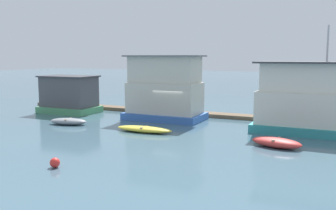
{
  "coord_description": "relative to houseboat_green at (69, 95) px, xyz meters",
  "views": [
    {
      "loc": [
        12.06,
        -26.99,
        5.15
      ],
      "look_at": [
        0.0,
        -1.0,
        1.4
      ],
      "focal_mm": 40.0,
      "sensor_mm": 36.0,
      "label": 1
    }
  ],
  "objects": [
    {
      "name": "ground_plane",
      "position": [
        10.48,
        -0.07,
        -1.63
      ],
      "size": [
        200.0,
        200.0,
        0.0
      ],
      "primitive_type": "plane",
      "color": "#426070"
    },
    {
      "name": "dock_walkway",
      "position": [
        10.48,
        3.34,
        -1.48
      ],
      "size": [
        33.8,
        1.44,
        0.3
      ],
      "primitive_type": "cube",
      "color": "brown",
      "rests_on": "ground_plane"
    },
    {
      "name": "houseboat_green",
      "position": [
        0.0,
        0.0,
        0.0
      ],
      "size": [
        5.14,
        3.31,
        3.39
      ],
      "color": "#4C9360",
      "rests_on": "ground_plane"
    },
    {
      "name": "houseboat_blue",
      "position": [
        9.55,
        0.3,
        0.82
      ],
      "size": [
        6.35,
        3.56,
        5.22
      ],
      "color": "#3866B7",
      "rests_on": "ground_plane"
    },
    {
      "name": "houseboat_teal",
      "position": [
        20.55,
        -0.36,
        0.59
      ],
      "size": [
        7.05,
        4.06,
        7.15
      ],
      "color": "teal",
      "rests_on": "ground_plane"
    },
    {
      "name": "dinghy_grey",
      "position": [
        3.95,
        -4.95,
        -1.38
      ],
      "size": [
        3.06,
        1.73,
        0.5
      ],
      "color": "gray",
      "rests_on": "ground_plane"
    },
    {
      "name": "dinghy_yellow",
      "position": [
        10.51,
        -5.01,
        -1.42
      ],
      "size": [
        4.09,
        1.3,
        0.42
      ],
      "color": "yellow",
      "rests_on": "ground_plane"
    },
    {
      "name": "dinghy_red",
      "position": [
        19.38,
        -5.57,
        -1.36
      ],
      "size": [
        3.11,
        1.88,
        0.55
      ],
      "color": "red",
      "rests_on": "ground_plane"
    },
    {
      "name": "buoy_red",
      "position": [
        10.65,
        -13.96,
        -1.4
      ],
      "size": [
        0.47,
        0.47,
        0.47
      ],
      "primitive_type": "sphere",
      "color": "red",
      "rests_on": "ground_plane"
    }
  ]
}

